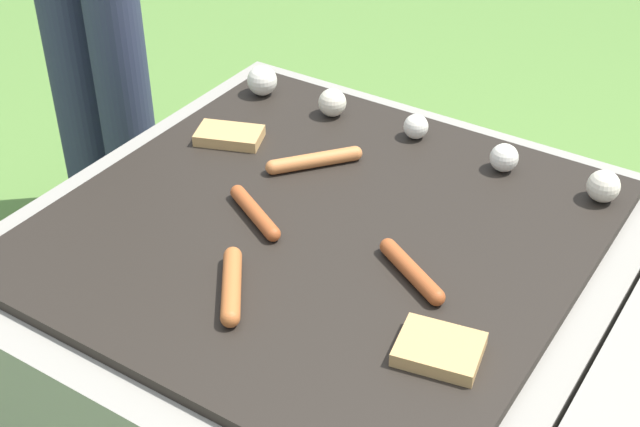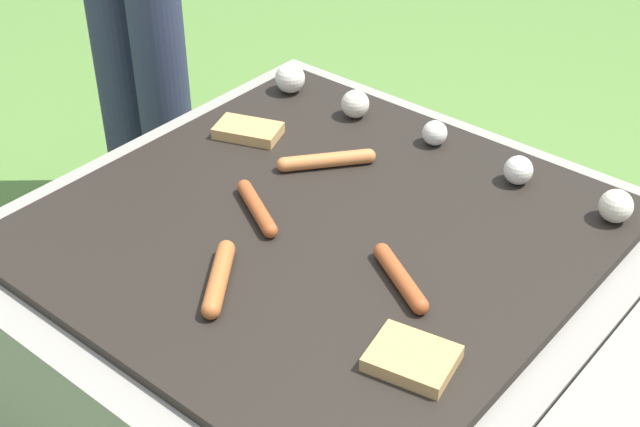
# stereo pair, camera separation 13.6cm
# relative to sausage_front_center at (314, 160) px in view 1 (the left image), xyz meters

# --- Properties ---
(ground_plane) EXTENTS (14.00, 14.00, 0.00)m
(ground_plane) POSITION_rel_sausage_front_center_xyz_m (0.10, -0.14, -0.45)
(ground_plane) COLOR #567F38
(grill) EXTENTS (0.89, 0.89, 0.44)m
(grill) POSITION_rel_sausage_front_center_xyz_m (0.10, -0.14, -0.23)
(grill) COLOR gray
(grill) RESTS_ON ground_plane
(sausage_front_center) EXTENTS (0.12, 0.14, 0.03)m
(sausage_front_center) POSITION_rel_sausage_front_center_xyz_m (0.00, 0.00, 0.00)
(sausage_front_center) COLOR #C6753D
(sausage_front_center) RESTS_ON grill
(sausage_back_left) EXTENTS (0.14, 0.09, 0.02)m
(sausage_back_left) POSITION_rel_sausage_front_center_xyz_m (0.01, -0.18, -0.00)
(sausage_back_left) COLOR #A34C23
(sausage_back_left) RESTS_ON grill
(sausage_front_right) EXTENTS (0.11, 0.14, 0.03)m
(sausage_front_right) POSITION_rel_sausage_front_center_xyz_m (0.08, -0.34, 0.00)
(sausage_front_right) COLOR #B7602D
(sausage_front_right) RESTS_ON grill
(sausage_mid_right) EXTENTS (0.14, 0.09, 0.02)m
(sausage_mid_right) POSITION_rel_sausage_front_center_xyz_m (0.28, -0.18, -0.00)
(sausage_mid_right) COLOR #A34C23
(sausage_mid_right) RESTS_ON grill
(bread_slice_center) EXTENTS (0.13, 0.10, 0.02)m
(bread_slice_center) POSITION_rel_sausage_front_center_xyz_m (-0.17, -0.01, -0.00)
(bread_slice_center) COLOR tan
(bread_slice_center) RESTS_ON grill
(bread_slice_left) EXTENTS (0.12, 0.11, 0.02)m
(bread_slice_left) POSITION_rel_sausage_front_center_xyz_m (0.38, -0.29, -0.00)
(bread_slice_left) COLOR tan
(bread_slice_left) RESTS_ON grill
(mushroom_row) EXTENTS (0.73, 0.06, 0.06)m
(mushroom_row) POSITION_rel_sausage_front_center_xyz_m (0.07, 0.17, 0.01)
(mushroom_row) COLOR silver
(mushroom_row) RESTS_ON grill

